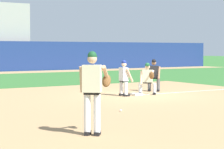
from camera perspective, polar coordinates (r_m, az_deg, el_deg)
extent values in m
plane|color=#336B2D|center=(18.05, 3.24, -2.73)|extent=(160.00, 160.00, 0.00)
cube|color=tan|center=(13.85, 1.21, -4.56)|extent=(18.00, 18.00, 0.01)
cube|color=white|center=(18.04, 3.24, -2.59)|extent=(0.38, 0.38, 0.09)
sphere|color=white|center=(13.33, 1.17, -4.72)|extent=(0.07, 0.07, 0.07)
cube|color=black|center=(9.76, -3.19, -7.64)|extent=(0.25, 0.27, 0.09)
cylinder|color=white|center=(9.65, -3.25, -5.03)|extent=(0.15, 0.15, 0.84)
cube|color=black|center=(9.72, -1.91, -7.69)|extent=(0.25, 0.27, 0.09)
cylinder|color=white|center=(9.60, -1.97, -5.07)|extent=(0.15, 0.15, 0.84)
cube|color=black|center=(9.57, -2.62, -2.45)|extent=(0.39, 0.37, 0.06)
cube|color=beige|center=(9.54, -2.62, -0.53)|extent=(0.46, 0.44, 0.60)
sphere|color=tan|center=(9.54, -2.60, 2.05)|extent=(0.21, 0.21, 0.21)
sphere|color=#194C28|center=(9.54, -2.61, 2.47)|extent=(0.20, 0.20, 0.20)
cube|color=#194C28|center=(9.63, -2.49, 2.33)|extent=(0.20, 0.19, 0.02)
cylinder|color=tan|center=(9.67, -3.97, -0.64)|extent=(0.19, 0.20, 0.59)
cylinder|color=tan|center=(9.78, -0.82, 0.11)|extent=(0.41, 0.46, 0.41)
ellipsoid|color=brown|center=(9.87, -0.73, -0.83)|extent=(0.35, 0.36, 0.34)
cube|color=black|center=(18.34, 5.56, -2.51)|extent=(0.26, 0.26, 0.09)
cylinder|color=white|center=(18.35, 5.58, -1.76)|extent=(0.15, 0.15, 0.40)
cube|color=black|center=(18.42, 3.70, -2.47)|extent=(0.26, 0.26, 0.09)
cylinder|color=white|center=(18.43, 3.72, -1.73)|extent=(0.15, 0.15, 0.40)
cube|color=black|center=(18.37, 4.65, -1.07)|extent=(0.38, 0.38, 0.06)
cube|color=beige|center=(18.35, 4.66, -0.19)|extent=(0.46, 0.45, 0.52)
sphere|color=#DBB28E|center=(18.31, 4.65, 1.02)|extent=(0.21, 0.21, 0.21)
sphere|color=#194C28|center=(18.31, 4.65, 1.24)|extent=(0.20, 0.20, 0.20)
cube|color=#194C28|center=(18.22, 4.62, 1.15)|extent=(0.20, 0.20, 0.02)
cylinder|color=#DBB28E|center=(17.90, 5.27, 0.18)|extent=(0.47, 0.48, 0.24)
cylinder|color=#DBB28E|center=(18.29, 3.84, -0.39)|extent=(0.23, 0.23, 0.58)
ellipsoid|color=brown|center=(17.69, 5.18, -0.10)|extent=(0.30, 0.30, 0.35)
cube|color=black|center=(17.95, 1.34, -2.62)|extent=(0.27, 0.13, 0.09)
cylinder|color=white|center=(17.90, 1.23, -1.72)|extent=(0.15, 0.15, 0.50)
cube|color=black|center=(17.60, 1.94, -2.74)|extent=(0.27, 0.13, 0.09)
cylinder|color=white|center=(17.55, 1.83, -1.82)|extent=(0.15, 0.15, 0.50)
cube|color=black|center=(17.70, 1.53, -0.90)|extent=(0.23, 0.36, 0.06)
cube|color=white|center=(17.69, 1.53, 0.04)|extent=(0.28, 0.42, 0.54)
sphere|color=#DBB28E|center=(17.68, 1.59, 1.34)|extent=(0.21, 0.21, 0.21)
sphere|color=navy|center=(17.67, 1.59, 1.56)|extent=(0.20, 0.20, 0.20)
cube|color=navy|center=(17.72, 1.85, 1.49)|extent=(0.13, 0.18, 0.02)
cylinder|color=#DBB28E|center=(17.98, 1.57, -0.01)|extent=(0.33, 0.12, 0.56)
cylinder|color=#DBB28E|center=(17.54, 2.33, -0.10)|extent=(0.33, 0.12, 0.56)
cube|color=black|center=(19.70, 6.04, -2.11)|extent=(0.26, 0.26, 0.09)
cylinder|color=#515154|center=(19.71, 6.06, -1.27)|extent=(0.15, 0.15, 0.50)
cube|color=black|center=(19.75, 4.89, -2.09)|extent=(0.26, 0.26, 0.09)
cylinder|color=#515154|center=(19.76, 4.91, -1.25)|extent=(0.15, 0.15, 0.50)
cube|color=black|center=(19.72, 5.49, -0.48)|extent=(0.38, 0.38, 0.06)
cube|color=#232326|center=(19.70, 5.49, 0.36)|extent=(0.45, 0.45, 0.54)
sphere|color=#9E7051|center=(19.66, 5.49, 1.52)|extent=(0.21, 0.21, 0.21)
sphere|color=black|center=(19.66, 5.49, 1.73)|extent=(0.20, 0.20, 0.20)
cube|color=black|center=(19.57, 5.46, 1.65)|extent=(0.20, 0.20, 0.02)
cylinder|color=#9E7051|center=(19.53, 6.16, 0.23)|extent=(0.29, 0.30, 0.56)
cylinder|color=#9E7051|center=(19.59, 4.71, 0.25)|extent=(0.29, 0.30, 0.56)
cube|color=maroon|center=(40.01, -14.34, 4.70)|extent=(0.47, 0.20, 0.44)
cube|color=maroon|center=(40.19, -13.52, 4.71)|extent=(0.47, 0.20, 0.44)
cube|color=maroon|center=(40.38, -12.70, 4.71)|extent=(0.47, 0.20, 0.44)
cube|color=maroon|center=(40.57, -11.90, 4.71)|extent=(0.47, 0.20, 0.44)
cube|color=maroon|center=(41.02, -13.89, 5.44)|extent=(0.47, 0.20, 0.44)
cube|color=maroon|center=(41.20, -13.09, 5.44)|extent=(0.47, 0.20, 0.44)
cube|color=maroon|center=(41.39, -12.30, 5.44)|extent=(0.47, 0.20, 0.44)
cube|color=maroon|center=(41.86, -14.25, 6.14)|extent=(0.47, 0.20, 0.44)
cube|color=maroon|center=(42.04, -13.46, 6.14)|extent=(0.47, 0.20, 0.44)
cube|color=maroon|center=(42.22, -12.69, 6.14)|extent=(0.47, 0.20, 0.44)
cube|color=maroon|center=(42.88, -13.82, 6.82)|extent=(0.47, 0.20, 0.44)
cube|color=maroon|center=(43.06, -13.06, 6.81)|extent=(0.47, 0.20, 0.44)
cube|color=maroon|center=(43.72, -14.17, 7.46)|extent=(0.47, 0.20, 0.44)
cube|color=maroon|center=(43.90, -13.42, 7.46)|extent=(0.47, 0.20, 0.44)
cube|color=maroon|center=(44.75, -13.76, 8.08)|extent=(0.47, 0.20, 0.44)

